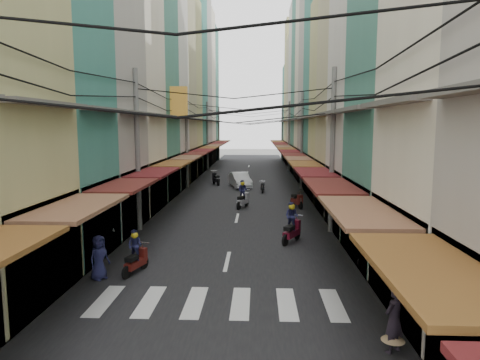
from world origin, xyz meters
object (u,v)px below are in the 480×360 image
(white_car, at_px, (240,187))
(traffic_sign, at_px, (384,229))
(market_umbrella, at_px, (418,215))
(bicycle, at_px, (385,243))

(white_car, relative_size, traffic_sign, 1.67)
(white_car, xyz_separation_m, market_umbrella, (7.08, -22.33, 2.32))
(bicycle, height_order, traffic_sign, traffic_sign)
(bicycle, bearing_deg, traffic_sign, 171.23)
(market_umbrella, relative_size, traffic_sign, 0.95)
(bicycle, xyz_separation_m, traffic_sign, (-1.67, -5.42, 1.99))
(white_car, distance_m, bicycle, 19.08)
(bicycle, distance_m, traffic_sign, 6.01)
(white_car, height_order, market_umbrella, market_umbrella)
(bicycle, relative_size, market_umbrella, 0.62)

